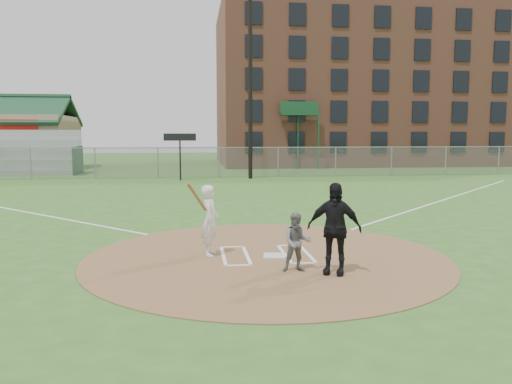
{
  "coord_description": "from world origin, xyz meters",
  "views": [
    {
      "loc": [
        -1.65,
        -11.26,
        2.83
      ],
      "look_at": [
        0.0,
        2.0,
        1.3
      ],
      "focal_mm": 35.0,
      "sensor_mm": 36.0,
      "label": 1
    }
  ],
  "objects": [
    {
      "name": "ground",
      "position": [
        0.0,
        0.0,
        0.0
      ],
      "size": [
        140.0,
        140.0,
        0.0
      ],
      "primitive_type": "plane",
      "color": "#326221",
      "rests_on": "ground"
    },
    {
      "name": "batter_at_plate",
      "position": [
        -1.3,
        0.26,
        0.85
      ],
      "size": [
        0.79,
        0.97,
        1.78
      ],
      "color": "white",
      "rests_on": "dirt_circle"
    },
    {
      "name": "foul_line_third",
      "position": [
        -9.0,
        9.0,
        0.01
      ],
      "size": [
        17.04,
        17.04,
        0.01
      ],
      "primitive_type": "cube",
      "rotation": [
        0.0,
        0.0,
        0.79
      ],
      "color": "white",
      "rests_on": "ground"
    },
    {
      "name": "brick_warehouse",
      "position": [
        16.0,
        37.96,
        7.5
      ],
      "size": [
        30.0,
        17.17,
        15.0
      ],
      "color": "#965440",
      "rests_on": "ground"
    },
    {
      "name": "batters_boxes",
      "position": [
        0.0,
        0.15,
        0.03
      ],
      "size": [
        2.08,
        1.88,
        0.01
      ],
      "color": "white",
      "rests_on": "dirt_circle"
    },
    {
      "name": "foul_line_first",
      "position": [
        9.0,
        9.0,
        0.01
      ],
      "size": [
        17.04,
        17.04,
        0.01
      ],
      "primitive_type": "cube",
      "rotation": [
        0.0,
        0.0,
        -0.79
      ],
      "color": "white",
      "rests_on": "ground"
    },
    {
      "name": "dirt_circle",
      "position": [
        0.0,
        0.0,
        0.01
      ],
      "size": [
        8.4,
        8.4,
        0.02
      ],
      "primitive_type": "cylinder",
      "color": "olive",
      "rests_on": "ground"
    },
    {
      "name": "bleachers",
      "position": [
        -13.0,
        26.2,
        1.59
      ],
      "size": [
        6.08,
        3.2,
        3.2
      ],
      "color": "#B7BABF",
      "rests_on": "ground"
    },
    {
      "name": "umpire",
      "position": [
        1.14,
        -1.61,
        0.96
      ],
      "size": [
        1.19,
        0.88,
        1.87
      ],
      "primitive_type": "imported",
      "rotation": [
        0.0,
        0.0,
        -0.44
      ],
      "color": "black",
      "rests_on": "dirt_circle"
    },
    {
      "name": "light_pole",
      "position": [
        2.0,
        21.0,
        6.61
      ],
      "size": [
        1.2,
        0.3,
        12.22
      ],
      "color": "black",
      "rests_on": "ground"
    },
    {
      "name": "outfield_fence",
      "position": [
        0.0,
        22.0,
        1.02
      ],
      "size": [
        56.08,
        0.08,
        2.03
      ],
      "color": "slate",
      "rests_on": "ground"
    },
    {
      "name": "scoreboard_sign",
      "position": [
        -2.5,
        20.2,
        2.39
      ],
      "size": [
        2.0,
        0.1,
        2.93
      ],
      "color": "black",
      "rests_on": "ground"
    },
    {
      "name": "home_plate",
      "position": [
        0.18,
        -0.06,
        0.04
      ],
      "size": [
        0.58,
        0.58,
        0.03
      ],
      "primitive_type": "cube",
      "rotation": [
        0.0,
        0.0,
        -0.17
      ],
      "color": "silver",
      "rests_on": "dirt_circle"
    },
    {
      "name": "catcher",
      "position": [
        0.43,
        -1.35,
        0.63
      ],
      "size": [
        0.63,
        0.51,
        1.22
      ],
      "primitive_type": "imported",
      "rotation": [
        0.0,
        0.0,
        -0.09
      ],
      "color": "slate",
      "rests_on": "dirt_circle"
    }
  ]
}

